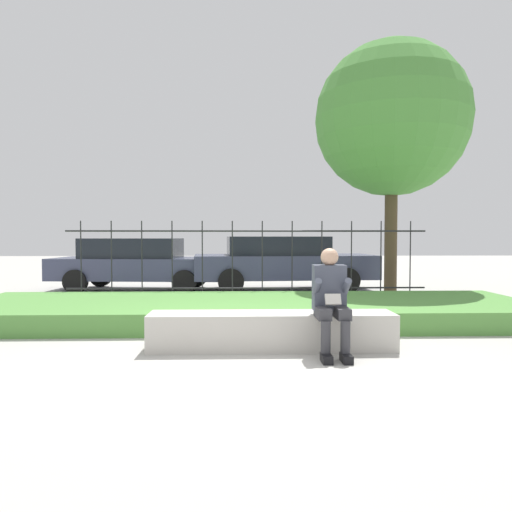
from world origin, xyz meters
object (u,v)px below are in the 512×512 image
stone_bench (272,333)px  person_seated_reader (331,297)px  car_parked_left (137,263)px  tree_behind_fence (392,120)px  car_parked_center (282,261)px

stone_bench → person_seated_reader: 0.89m
car_parked_left → tree_behind_fence: size_ratio=0.77×
car_parked_center → tree_behind_fence: (2.35, -1.64, 3.29)m
person_seated_reader → tree_behind_fence: 6.86m
person_seated_reader → tree_behind_fence: size_ratio=0.22×
tree_behind_fence → car_parked_center: bearing=145.0°
person_seated_reader → car_parked_left: size_ratio=0.28×
car_parked_center → tree_behind_fence: 4.36m
person_seated_reader → tree_behind_fence: bearing=66.6°
car_parked_left → tree_behind_fence: (6.10, -1.72, 3.32)m
person_seated_reader → car_parked_left: 8.12m
car_parked_center → person_seated_reader: bearing=-94.2°
person_seated_reader → tree_behind_fence: tree_behind_fence is taller
person_seated_reader → car_parked_center: 7.14m
car_parked_center → stone_bench: bearing=-99.9°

